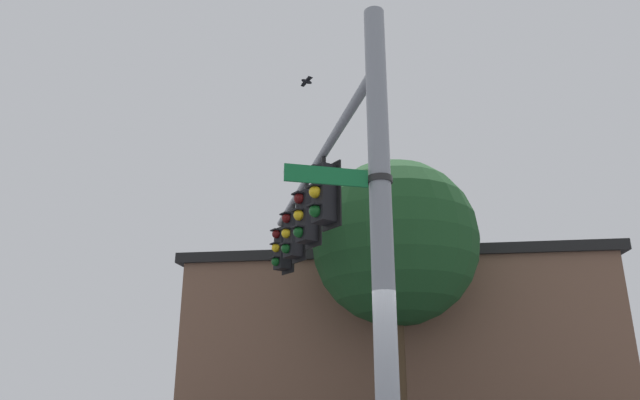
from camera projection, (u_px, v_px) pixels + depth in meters
name	position (u px, v px, depth m)	size (l,w,h in m)	color
signal_pole	(382.00, 235.00, 6.59)	(0.28, 0.28, 6.33)	gray
mast_arm	(312.00, 172.00, 10.88)	(0.16, 0.16, 7.75)	gray
traffic_light_nearest_pole	(323.00, 193.00, 9.74)	(0.54, 0.49, 1.31)	black
traffic_light_mid_inner	(306.00, 216.00, 11.09)	(0.54, 0.49, 1.31)	black
traffic_light_mid_outer	(293.00, 234.00, 12.44)	(0.54, 0.49, 1.31)	black
traffic_light_arm_end	(282.00, 248.00, 13.79)	(0.54, 0.49, 1.31)	black
street_name_sign	(355.00, 178.00, 6.74)	(0.62, 1.28, 0.22)	#147238
bird_flying	(307.00, 81.00, 12.34)	(0.39, 0.28, 0.10)	black
storefront_building	(395.00, 346.00, 17.71)	(13.33, 13.56, 5.12)	brown
tree_by_storefront	(394.00, 242.00, 14.21)	(4.29, 4.29, 7.06)	#4C3823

